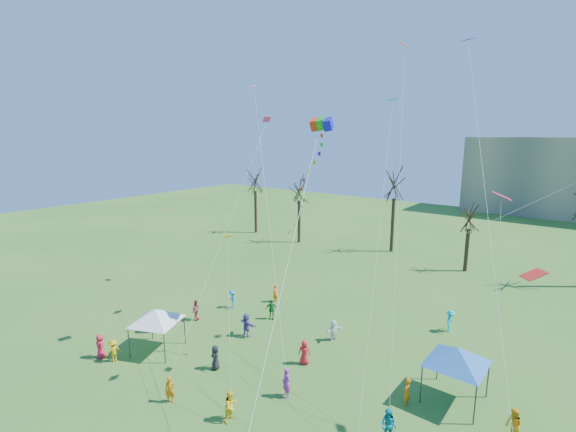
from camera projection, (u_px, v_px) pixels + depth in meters
The scene contains 6 objects.
bare_tree_row at pixel (478, 206), 44.67m from camera, with size 69.57×9.45×11.58m.
big_box_kite at pixel (309, 188), 25.95m from camera, with size 3.37×7.45×19.29m.
canopy_tent_white at pixel (156, 316), 28.41m from camera, with size 3.92×3.92×3.19m.
canopy_tent_blue at pixel (457, 356), 22.96m from camera, with size 4.47×4.47×3.35m.
festival_crowd at pixel (290, 360), 26.13m from camera, with size 27.26×19.59×1.85m.
small_kites_aloft at pixel (347, 166), 24.44m from camera, with size 27.72×16.01×32.08m.
Camera 1 is at (12.94, -11.77, 15.21)m, focal length 25.00 mm.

